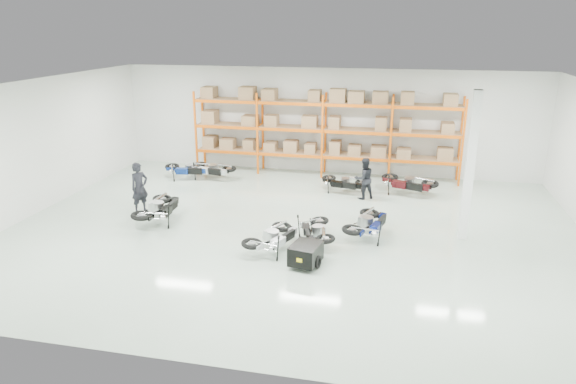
% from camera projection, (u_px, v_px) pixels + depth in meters
% --- Properties ---
extents(room, '(18.00, 18.00, 18.00)m').
position_uv_depth(room, '(293.00, 162.00, 15.61)').
color(room, '#ACBFB0').
rests_on(room, ground).
extents(pallet_rack, '(11.28, 0.98, 3.62)m').
position_uv_depth(pallet_rack, '(324.00, 123.00, 21.60)').
color(pallet_rack, '#E0580B').
rests_on(pallet_rack, ground).
extents(structural_column, '(0.25, 0.25, 4.50)m').
position_uv_depth(structural_column, '(470.00, 167.00, 15.03)').
color(structural_column, white).
rests_on(structural_column, ground).
extents(moto_blue_centre, '(1.39, 2.06, 1.22)m').
position_uv_depth(moto_blue_centre, '(369.00, 220.00, 15.63)').
color(moto_blue_centre, '#081351').
rests_on(moto_blue_centre, ground).
extents(moto_silver_left, '(1.46, 1.97, 1.15)m').
position_uv_depth(moto_silver_left, '(273.00, 234.00, 14.67)').
color(moto_silver_left, '#B9BBC1').
rests_on(moto_silver_left, ground).
extents(moto_black_far_left, '(1.05, 2.01, 1.28)m').
position_uv_depth(moto_black_far_left, '(159.00, 204.00, 16.85)').
color(moto_black_far_left, black).
rests_on(moto_black_far_left, ground).
extents(moto_touring_right, '(1.25, 1.84, 1.09)m').
position_uv_depth(moto_touring_right, '(316.00, 227.00, 15.22)').
color(moto_touring_right, black).
rests_on(moto_touring_right, ground).
extents(trailer, '(0.88, 1.56, 0.64)m').
position_uv_depth(trailer, '(306.00, 254.00, 13.78)').
color(trailer, black).
rests_on(trailer, ground).
extents(moto_back_a, '(1.92, 1.16, 1.17)m').
position_uv_depth(moto_back_a, '(188.00, 166.00, 21.57)').
color(moto_back_a, navy).
rests_on(moto_back_a, ground).
extents(moto_back_b, '(1.95, 1.27, 1.16)m').
position_uv_depth(moto_back_b, '(211.00, 166.00, 21.59)').
color(moto_back_b, '#B8BEC3').
rests_on(moto_back_b, ground).
extents(moto_back_c, '(1.80, 1.19, 1.07)m').
position_uv_depth(moto_back_c, '(344.00, 180.00, 19.86)').
color(moto_back_c, black).
rests_on(moto_back_c, ground).
extents(moto_back_d, '(2.15, 1.58, 1.25)m').
position_uv_depth(moto_back_d, '(408.00, 179.00, 19.59)').
color(moto_back_d, '#3C0C0F').
rests_on(moto_back_d, ground).
extents(person_left, '(0.69, 0.77, 1.77)m').
position_uv_depth(person_left, '(140.00, 188.00, 17.64)').
color(person_left, black).
rests_on(person_left, ground).
extents(person_back, '(0.96, 0.90, 1.57)m').
position_uv_depth(person_back, '(364.00, 178.00, 19.04)').
color(person_back, black).
rests_on(person_back, ground).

